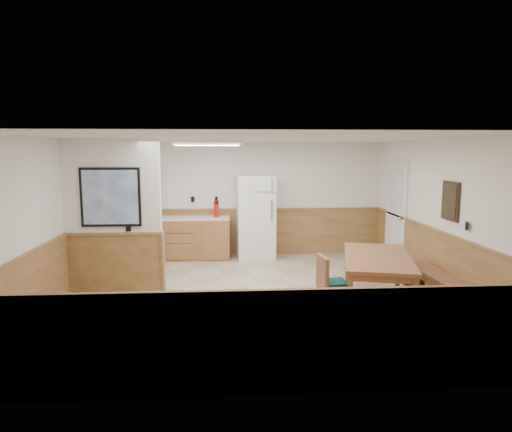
{
  "coord_description": "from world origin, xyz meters",
  "views": [
    {
      "loc": [
        -0.46,
        -7.04,
        2.32
      ],
      "look_at": [
        0.02,
        0.4,
        1.24
      ],
      "focal_mm": 32.0,
      "sensor_mm": 36.0,
      "label": 1
    }
  ],
  "objects": [
    {
      "name": "ground",
      "position": [
        0.0,
        0.0,
        0.0
      ],
      "size": [
        6.0,
        6.0,
        0.0
      ],
      "primitive_type": "plane",
      "color": "tan",
      "rests_on": "ground"
    },
    {
      "name": "ceiling",
      "position": [
        0.0,
        0.0,
        2.5
      ],
      "size": [
        6.0,
        6.0,
        0.02
      ],
      "primitive_type": "cube",
      "color": "white",
      "rests_on": "back_wall"
    },
    {
      "name": "back_wall",
      "position": [
        0.0,
        3.0,
        1.25
      ],
      "size": [
        6.0,
        0.02,
        2.5
      ],
      "primitive_type": "cube",
      "color": "white",
      "rests_on": "ground"
    },
    {
      "name": "right_wall",
      "position": [
        3.0,
        0.0,
        1.25
      ],
      "size": [
        0.02,
        6.0,
        2.5
      ],
      "primitive_type": "cube",
      "color": "white",
      "rests_on": "ground"
    },
    {
      "name": "left_wall",
      "position": [
        -3.0,
        0.0,
        1.25
      ],
      "size": [
        0.02,
        6.0,
        2.5
      ],
      "primitive_type": "cube",
      "color": "white",
      "rests_on": "ground"
    },
    {
      "name": "wainscot_back",
      "position": [
        0.0,
        2.98,
        0.5
      ],
      "size": [
        6.0,
        0.04,
        1.0
      ],
      "primitive_type": "cube",
      "color": "#AC8344",
      "rests_on": "ground"
    },
    {
      "name": "wainscot_right",
      "position": [
        2.98,
        0.0,
        0.5
      ],
      "size": [
        0.04,
        6.0,
        1.0
      ],
      "primitive_type": "cube",
      "color": "#AC8344",
      "rests_on": "ground"
    },
    {
      "name": "wainscot_left",
      "position": [
        -2.98,
        0.0,
        0.5
      ],
      "size": [
        0.04,
        6.0,
        1.0
      ],
      "primitive_type": "cube",
      "color": "#AC8344",
      "rests_on": "ground"
    },
    {
      "name": "partition_wall",
      "position": [
        -2.25,
        0.19,
        1.23
      ],
      "size": [
        1.5,
        0.2,
        2.5
      ],
      "color": "white",
      "rests_on": "ground"
    },
    {
      "name": "kitchen_counter",
      "position": [
        -1.21,
        2.68,
        0.46
      ],
      "size": [
        2.2,
        0.61,
        1.0
      ],
      "color": "#A45F3A",
      "rests_on": "ground"
    },
    {
      "name": "exterior_door",
      "position": [
        2.96,
        1.9,
        1.05
      ],
      "size": [
        0.07,
        1.02,
        2.15
      ],
      "color": "white",
      "rests_on": "ground"
    },
    {
      "name": "kitchen_window",
      "position": [
        -2.1,
        2.98,
        1.55
      ],
      "size": [
        0.8,
        0.04,
        1.0
      ],
      "color": "white",
      "rests_on": "back_wall"
    },
    {
      "name": "wall_painting",
      "position": [
        2.97,
        -0.3,
        1.55
      ],
      "size": [
        0.04,
        0.5,
        0.6
      ],
      "color": "#351F15",
      "rests_on": "right_wall"
    },
    {
      "name": "fluorescent_fixture",
      "position": [
        -0.8,
        1.3,
        2.45
      ],
      "size": [
        1.2,
        0.3,
        0.09
      ],
      "color": "white",
      "rests_on": "ceiling"
    },
    {
      "name": "refrigerator",
      "position": [
        0.16,
        2.63,
        0.9
      ],
      "size": [
        0.83,
        0.75,
        1.79
      ],
      "rotation": [
        0.0,
        0.0,
        0.06
      ],
      "color": "white",
      "rests_on": "ground"
    },
    {
      "name": "dining_table",
      "position": [
        1.79,
        -0.52,
        0.66
      ],
      "size": [
        1.39,
        2.08,
        0.75
      ],
      "rotation": [
        0.0,
        0.0,
        -0.24
      ],
      "color": "#A3663B",
      "rests_on": "ground"
    },
    {
      "name": "dining_bench",
      "position": [
        2.76,
        -0.55,
        0.35
      ],
      "size": [
        0.48,
        1.76,
        0.45
      ],
      "rotation": [
        0.0,
        0.0,
        0.06
      ],
      "color": "#A3663B",
      "rests_on": "ground"
    },
    {
      "name": "dining_chair",
      "position": [
        0.97,
        -0.87,
        0.5
      ],
      "size": [
        0.6,
        0.45,
        0.85
      ],
      "rotation": [
        0.0,
        0.0,
        0.12
      ],
      "color": "#A3663B",
      "rests_on": "ground"
    },
    {
      "name": "fire_extinguisher",
      "position": [
        -0.68,
        2.65,
        1.09
      ],
      "size": [
        0.12,
        0.12,
        0.44
      ],
      "rotation": [
        0.0,
        0.0,
        -0.07
      ],
      "color": "red",
      "rests_on": "kitchen_counter"
    },
    {
      "name": "soap_bottle",
      "position": [
        -2.34,
        2.67,
        1.02
      ],
      "size": [
        0.09,
        0.09,
        0.24
      ],
      "primitive_type": "cylinder",
      "rotation": [
        0.0,
        0.0,
        -0.14
      ],
      "color": "#18892B",
      "rests_on": "kitchen_counter"
    }
  ]
}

